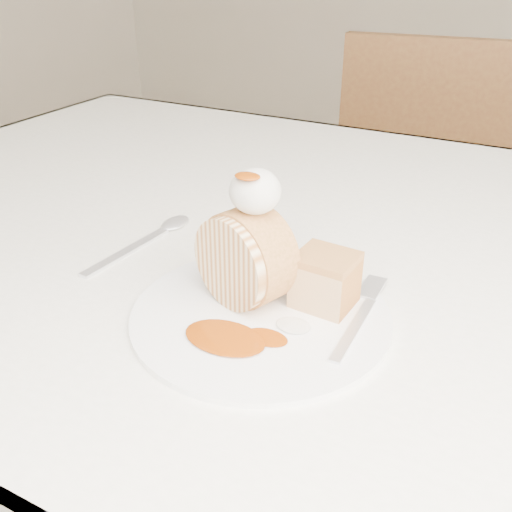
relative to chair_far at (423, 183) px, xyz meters
The scene contains 10 objects.
table 0.89m from the chair_far, 87.66° to the right, with size 1.40×0.90×0.75m.
chair_far is the anchor object (origin of this frame).
plate 1.11m from the chair_far, 86.34° to the right, with size 0.24×0.24×0.01m, color white.
roulade_slice 1.10m from the chair_far, 87.54° to the right, with size 0.09×0.09×0.05m, color beige.
cake_chunk 1.08m from the chair_far, 83.68° to the right, with size 0.05×0.05×0.04m, color #C67E4B.
whipped_cream 1.12m from the chair_far, 87.15° to the right, with size 0.05×0.05×0.04m, color silver.
caramel_drizzle 1.14m from the chair_far, 87.23° to the right, with size 0.02×0.02×0.01m, color #8D3705.
caramel_pool 1.16m from the chair_far, 86.92° to the right, with size 0.07×0.05×0.00m, color #8D3705, non-canonical shape.
fork 1.10m from the chair_far, 81.74° to the right, with size 0.02×0.14×0.00m, color silver.
spoon 1.07m from the chair_far, 96.69° to the right, with size 0.02×0.16×0.00m, color silver.
Camera 1 is at (0.23, -0.38, 1.05)m, focal length 40.00 mm.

